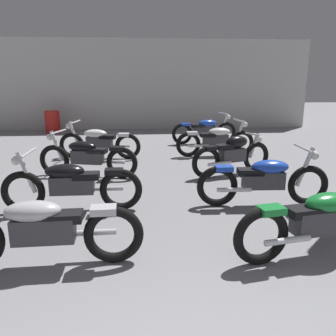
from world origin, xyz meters
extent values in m
cube|color=#BCBAB7|center=(0.00, 14.06, 1.80)|extent=(13.18, 0.24, 3.60)
torus|color=black|center=(-0.78, 2.96, 0.34)|extent=(0.67, 0.13, 0.67)
cube|color=#38383D|center=(-1.53, 2.93, 0.44)|extent=(0.67, 0.26, 0.28)
ellipsoid|color=#B7B7BC|center=(-1.63, 2.93, 0.66)|extent=(0.61, 0.34, 0.22)
cube|color=black|center=(-1.31, 2.94, 0.57)|extent=(0.41, 0.25, 0.10)
cube|color=#B7B7BC|center=(-0.88, 2.95, 0.64)|extent=(0.29, 0.21, 0.08)
cylinder|color=silver|center=(-1.04, 3.08, 0.32)|extent=(0.55, 0.09, 0.07)
torus|color=black|center=(-2.28, 4.61, 0.34)|extent=(0.67, 0.11, 0.67)
torus|color=black|center=(-0.78, 4.61, 0.34)|extent=(0.67, 0.11, 0.67)
cylinder|color=silver|center=(-2.20, 4.61, 0.65)|extent=(0.27, 0.07, 0.66)
cube|color=#38383D|center=(-1.53, 4.61, 0.44)|extent=(0.66, 0.24, 0.28)
ellipsoid|color=black|center=(-1.63, 4.61, 0.66)|extent=(0.60, 0.32, 0.22)
cube|color=black|center=(-1.31, 4.61, 0.57)|extent=(0.40, 0.24, 0.10)
cube|color=black|center=(-0.88, 4.61, 0.64)|extent=(0.28, 0.20, 0.08)
cylinder|color=silver|center=(-2.14, 4.61, 0.96)|extent=(0.04, 0.68, 0.04)
sphere|color=white|center=(-2.34, 4.61, 0.84)|extent=(0.14, 0.14, 0.14)
cylinder|color=silver|center=(-1.03, 4.74, 0.32)|extent=(0.55, 0.07, 0.07)
torus|color=black|center=(-2.31, 6.80, 0.34)|extent=(0.68, 0.27, 0.67)
torus|color=black|center=(-0.85, 6.44, 0.34)|extent=(0.68, 0.27, 0.67)
cylinder|color=silver|center=(-2.23, 6.78, 0.65)|extent=(0.28, 0.13, 0.66)
cube|color=#38383D|center=(-1.58, 6.62, 0.44)|extent=(0.70, 0.39, 0.28)
ellipsoid|color=black|center=(-1.68, 6.65, 0.66)|extent=(0.66, 0.45, 0.22)
cube|color=black|center=(-1.36, 6.57, 0.57)|extent=(0.45, 0.33, 0.10)
cube|color=black|center=(-0.95, 6.47, 0.64)|extent=(0.32, 0.26, 0.08)
cylinder|color=silver|center=(-2.17, 6.77, 0.96)|extent=(0.20, 0.67, 0.04)
sphere|color=white|center=(-2.36, 6.82, 0.84)|extent=(0.14, 0.14, 0.14)
cylinder|color=silver|center=(-1.06, 6.63, 0.32)|extent=(0.55, 0.20, 0.07)
torus|color=black|center=(-2.26, 8.56, 0.34)|extent=(0.68, 0.23, 0.67)
torus|color=black|center=(-0.78, 8.30, 0.34)|extent=(0.68, 0.23, 0.67)
cylinder|color=silver|center=(-2.18, 8.55, 0.65)|extent=(0.28, 0.12, 0.66)
cube|color=#38383D|center=(-1.52, 8.43, 0.44)|extent=(0.69, 0.35, 0.28)
ellipsoid|color=white|center=(-1.62, 8.45, 0.66)|extent=(0.65, 0.42, 0.22)
cube|color=black|center=(-1.30, 8.39, 0.57)|extent=(0.44, 0.31, 0.10)
cube|color=white|center=(-0.88, 8.32, 0.64)|extent=(0.31, 0.25, 0.08)
cylinder|color=silver|center=(-2.12, 8.54, 0.96)|extent=(0.15, 0.68, 0.04)
sphere|color=white|center=(-2.32, 8.57, 0.84)|extent=(0.14, 0.14, 0.14)
cylinder|color=silver|center=(-1.01, 8.47, 0.32)|extent=(0.55, 0.17, 0.07)
torus|color=black|center=(0.85, 2.78, 0.34)|extent=(0.68, 0.23, 0.67)
cube|color=#38383D|center=(1.58, 2.92, 0.44)|extent=(0.69, 0.36, 0.28)
ellipsoid|color=#197F33|center=(1.68, 2.94, 0.66)|extent=(0.65, 0.42, 0.22)
cube|color=black|center=(1.37, 2.88, 0.57)|extent=(0.44, 0.31, 0.10)
cube|color=#197F33|center=(0.94, 2.80, 0.64)|extent=(0.31, 0.25, 0.08)
cylinder|color=silver|center=(1.12, 2.70, 0.32)|extent=(0.55, 0.17, 0.07)
torus|color=black|center=(2.27, 4.60, 0.34)|extent=(0.67, 0.14, 0.67)
torus|color=black|center=(0.77, 4.66, 0.34)|extent=(0.67, 0.14, 0.67)
cylinder|color=silver|center=(2.19, 4.60, 0.65)|extent=(0.28, 0.08, 0.66)
cube|color=#38383D|center=(1.52, 4.63, 0.44)|extent=(0.67, 0.27, 0.28)
ellipsoid|color=blue|center=(1.62, 4.62, 0.66)|extent=(0.61, 0.35, 0.22)
cube|color=black|center=(1.30, 4.64, 0.57)|extent=(0.41, 0.26, 0.10)
cube|color=blue|center=(0.87, 4.66, 0.64)|extent=(0.29, 0.21, 0.08)
cylinder|color=silver|center=(2.13, 4.60, 0.96)|extent=(0.07, 0.68, 0.04)
sphere|color=white|center=(2.33, 4.59, 0.84)|extent=(0.14, 0.14, 0.14)
cylinder|color=silver|center=(1.01, 4.52, 0.32)|extent=(0.55, 0.09, 0.07)
torus|color=black|center=(2.13, 6.79, 0.34)|extent=(0.67, 0.33, 0.67)
torus|color=black|center=(0.91, 6.34, 0.34)|extent=(0.67, 0.33, 0.67)
cylinder|color=silver|center=(2.05, 6.76, 0.59)|extent=(0.25, 0.15, 0.56)
cube|color=#38383D|center=(1.52, 6.57, 0.44)|extent=(0.62, 0.42, 0.28)
ellipsoid|color=black|center=(1.61, 6.60, 0.72)|extent=(0.58, 0.44, 0.26)
cube|color=black|center=(1.31, 6.49, 0.64)|extent=(0.46, 0.36, 0.10)
cube|color=black|center=(1.00, 6.38, 0.64)|extent=(0.33, 0.28, 0.08)
cylinder|color=silver|center=(1.99, 6.74, 0.85)|extent=(0.20, 0.46, 0.04)
sphere|color=white|center=(2.18, 6.81, 0.73)|extent=(0.14, 0.14, 0.14)
cylinder|color=silver|center=(1.18, 6.31, 0.32)|extent=(0.54, 0.26, 0.07)
torus|color=black|center=(2.31, 8.55, 0.34)|extent=(0.68, 0.16, 0.67)
torus|color=black|center=(0.82, 8.43, 0.34)|extent=(0.68, 0.16, 0.67)
cylinder|color=silver|center=(2.23, 8.55, 0.65)|extent=(0.28, 0.09, 0.66)
cube|color=#38383D|center=(1.57, 8.49, 0.44)|extent=(0.68, 0.29, 0.28)
ellipsoid|color=white|center=(1.67, 8.50, 0.66)|extent=(0.62, 0.37, 0.22)
cube|color=black|center=(1.35, 8.47, 0.57)|extent=(0.42, 0.27, 0.10)
cube|color=white|center=(0.92, 8.44, 0.64)|extent=(0.30, 0.22, 0.08)
cylinder|color=silver|center=(2.17, 8.54, 0.96)|extent=(0.09, 0.68, 0.04)
sphere|color=white|center=(2.37, 8.56, 0.84)|extent=(0.14, 0.14, 0.14)
cylinder|color=silver|center=(1.08, 8.32, 0.32)|extent=(0.55, 0.12, 0.07)
torus|color=black|center=(2.36, 10.52, 0.34)|extent=(0.68, 0.22, 0.67)
torus|color=black|center=(0.88, 10.28, 0.34)|extent=(0.68, 0.22, 0.67)
cylinder|color=silver|center=(2.28, 10.51, 0.65)|extent=(0.28, 0.11, 0.66)
cube|color=#38383D|center=(1.62, 10.40, 0.44)|extent=(0.69, 0.34, 0.28)
ellipsoid|color=blue|center=(1.72, 10.41, 0.66)|extent=(0.64, 0.41, 0.22)
cube|color=black|center=(1.40, 10.36, 0.57)|extent=(0.43, 0.30, 0.10)
cube|color=blue|center=(0.98, 10.30, 0.64)|extent=(0.31, 0.24, 0.08)
cylinder|color=silver|center=(2.22, 10.50, 0.96)|extent=(0.14, 0.68, 0.04)
sphere|color=white|center=(2.42, 10.53, 0.84)|extent=(0.14, 0.14, 0.14)
cylinder|color=silver|center=(1.15, 10.19, 0.32)|extent=(0.55, 0.16, 0.07)
cylinder|color=red|center=(-3.81, 13.12, 0.42)|extent=(0.56, 0.56, 0.85)
torus|color=red|center=(-3.81, 13.12, 0.59)|extent=(0.59, 0.59, 0.03)
torus|color=red|center=(-3.81, 13.12, 0.26)|extent=(0.59, 0.59, 0.03)
camera|label=1|loc=(-0.47, -0.69, 2.02)|focal=37.43mm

